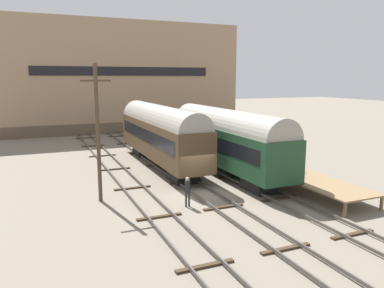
# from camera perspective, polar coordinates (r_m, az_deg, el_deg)

# --- Properties ---
(ground_plane) EXTENTS (200.00, 200.00, 0.00)m
(ground_plane) POSITION_cam_1_polar(r_m,az_deg,el_deg) (25.26, 1.59, -7.60)
(ground_plane) COLOR slate
(track_left) EXTENTS (2.60, 60.00, 0.26)m
(track_left) POSITION_cam_1_polar(r_m,az_deg,el_deg) (23.90, -7.28, -8.36)
(track_left) COLOR #4C4742
(track_left) RESTS_ON ground
(track_middle) EXTENTS (2.60, 60.00, 0.26)m
(track_middle) POSITION_cam_1_polar(r_m,az_deg,el_deg) (25.22, 1.59, -7.29)
(track_middle) COLOR #4C4742
(track_middle) RESTS_ON ground
(track_right) EXTENTS (2.60, 60.00, 0.26)m
(track_right) POSITION_cam_1_polar(r_m,az_deg,el_deg) (27.07, 9.37, -6.20)
(track_right) COLOR #4C4742
(track_right) RESTS_ON ground
(train_car_green) EXTENTS (3.01, 15.47, 5.22)m
(train_car_green) POSITION_cam_1_polar(r_m,az_deg,el_deg) (29.98, 5.25, 1.00)
(train_car_green) COLOR black
(train_car_green) RESTS_ON ground
(train_car_brown) EXTENTS (2.90, 16.11, 5.34)m
(train_car_brown) POSITION_cam_1_polar(r_m,az_deg,el_deg) (32.56, -4.84, 1.88)
(train_car_brown) COLOR black
(train_car_brown) RESTS_ON ground
(station_platform) EXTENTS (3.11, 14.41, 0.95)m
(station_platform) POSITION_cam_1_polar(r_m,az_deg,el_deg) (28.52, 14.26, -4.00)
(station_platform) COLOR #8C704C
(station_platform) RESTS_ON ground
(bench) EXTENTS (1.40, 0.40, 0.91)m
(bench) POSITION_cam_1_polar(r_m,az_deg,el_deg) (27.75, 15.16, -3.25)
(bench) COLOR brown
(bench) RESTS_ON station_platform
(person_worker) EXTENTS (0.32, 0.32, 1.84)m
(person_worker) POSITION_cam_1_polar(r_m,az_deg,el_deg) (22.50, -0.69, -6.85)
(person_worker) COLOR #282833
(person_worker) RESTS_ON ground
(utility_pole) EXTENTS (1.80, 0.24, 8.52)m
(utility_pole) POSITION_cam_1_polar(r_m,az_deg,el_deg) (23.54, -14.16, 1.85)
(utility_pole) COLOR #473828
(utility_pole) RESTS_ON ground
(warehouse_building) EXTENTS (34.90, 11.93, 15.55)m
(warehouse_building) POSITION_cam_1_polar(r_m,az_deg,el_deg) (58.92, -11.44, 9.96)
(warehouse_building) COLOR brown
(warehouse_building) RESTS_ON ground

